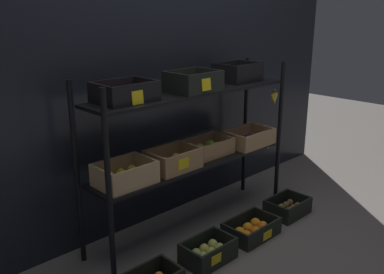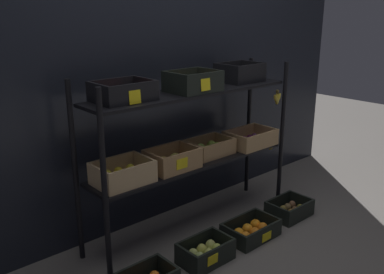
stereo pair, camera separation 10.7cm
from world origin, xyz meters
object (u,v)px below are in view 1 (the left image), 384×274
Objects in this scene: crate_ground_pear at (208,253)px; crate_ground_kiwi at (287,208)px; crate_ground_orange at (251,230)px; display_rack at (192,128)px.

crate_ground_kiwi is at bearing 1.07° from crate_ground_pear.
display_rack is at bearing 119.43° from crate_ground_orange.
crate_ground_kiwi is (0.88, 0.02, -0.01)m from crate_ground_pear.
crate_ground_pear is (-0.22, -0.37, -0.68)m from display_rack.
crate_ground_pear is 0.43m from crate_ground_orange.
crate_ground_orange is at bearing -178.24° from crate_ground_kiwi.
crate_ground_orange is (0.43, 0.00, -0.01)m from crate_ground_pear.
display_rack is at bearing 151.75° from crate_ground_kiwi.
crate_ground_orange is at bearing 0.33° from crate_ground_pear.
display_rack is 5.21× the size of crate_ground_kiwi.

